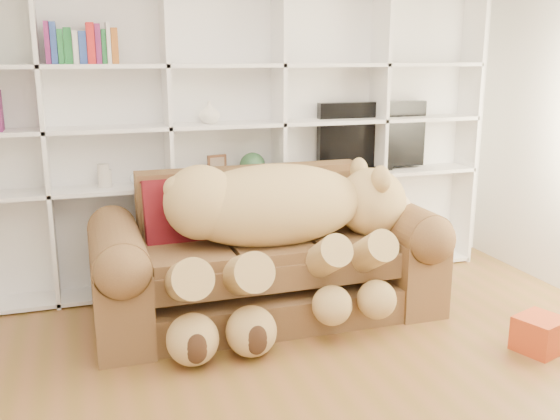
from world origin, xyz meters
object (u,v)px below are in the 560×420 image
object	(u,v)px
sofa	(265,262)
gift_box	(540,334)
teddy_bear	(279,223)
tv	(372,137)

from	to	relation	value
sofa	gift_box	xyz separation A→B (m)	(1.47, -1.13, -0.27)
teddy_bear	gift_box	distance (m)	1.81
sofa	gift_box	size ratio (longest dim) A/B	8.68
teddy_bear	tv	bearing A→B (deg)	35.65
sofa	teddy_bear	size ratio (longest dim) A/B	1.25
sofa	tv	bearing A→B (deg)	31.55
gift_box	tv	world-z (taller)	tv
sofa	tv	xyz separation A→B (m)	(1.17, 0.72, 0.77)
sofa	tv	distance (m)	1.58
gift_box	tv	size ratio (longest dim) A/B	0.28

